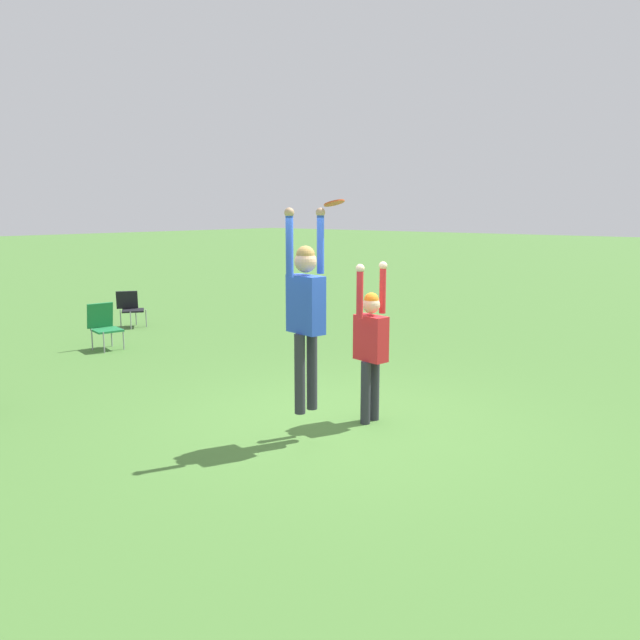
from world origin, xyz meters
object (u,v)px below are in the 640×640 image
Objects in this scene: person_jumping at (306,305)px; frisbee at (334,203)px; person_defending at (371,340)px; camping_chair_0 at (130,306)px; camping_chair_3 at (104,324)px.

person_jumping is 9.57× the size of frisbee.
person_jumping is 1.15× the size of person_defending.
camping_chair_0 is (2.74, 7.65, -1.10)m from person_jumping.
frisbee is 8.37m from camping_chair_0.
person_jumping is at bearing 91.31° from camping_chair_3.
camping_chair_0 is at bearing 176.75° from person_defending.
camping_chair_0 is (1.74, 7.81, -0.57)m from person_defending.
person_jumping is 6.23m from camping_chair_3.
camping_chair_0 is (2.35, 7.73, -2.19)m from frisbee.
person_jumping reaches higher than camping_chair_3.
frisbee is at bearing -88.18° from person_defending.
camping_chair_3 is at bearing -171.80° from person_defending.
camping_chair_3 is at bearing 83.16° from frisbee.
person_jumping is 1.15m from person_defending.
person_jumping reaches higher than person_defending.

